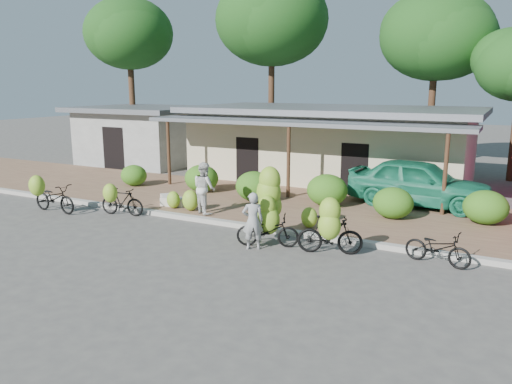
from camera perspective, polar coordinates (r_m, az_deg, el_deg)
ground at (r=14.01m, az=-6.53°, el=-5.98°), size 100.00×100.00×0.00m
sidewalk at (r=18.19m, az=2.27°, el=-1.46°), size 60.00×6.00×0.12m
curb at (r=15.61m, az=-2.44°, el=-3.72°), size 60.00×0.25×0.15m
shop_main at (r=23.33m, az=8.55°, el=5.58°), size 13.00×8.50×3.35m
shop_grey at (r=28.88m, az=-12.65°, el=6.46°), size 7.00×6.00×3.15m
tree_back_left at (r=32.25m, az=-14.46°, el=17.26°), size 5.36×5.26×9.42m
tree_far_center at (r=30.39m, az=1.58°, el=19.20°), size 6.50×6.48×10.55m
tree_center_right at (r=28.05m, az=19.59°, el=16.67°), size 5.72×5.64×9.03m
hedge_0 at (r=21.87m, az=-13.79°, el=1.86°), size 1.14×1.03×0.89m
hedge_1 at (r=20.15m, az=-6.24°, el=1.57°), size 1.39×1.25×1.09m
hedge_2 at (r=18.41m, az=-0.20°, el=0.66°), size 1.41×1.27×1.10m
hedge_3 at (r=17.83m, az=8.13°, el=0.21°), size 1.46×1.31×1.14m
hedge_4 at (r=16.63m, az=15.39°, el=-1.21°), size 1.29×1.16×1.01m
hedge_5 at (r=16.93m, az=24.77°, el=-1.59°), size 1.35×1.21×1.05m
bike_far_left at (r=18.56m, az=-22.25°, el=-0.48°), size 1.93×1.26×1.41m
bike_left at (r=17.35m, az=-15.27°, el=-0.91°), size 1.64×1.21×1.22m
bike_center at (r=13.81m, az=1.43°, el=-2.44°), size 1.81×1.38×2.14m
bike_right at (r=12.95m, az=8.44°, el=-4.33°), size 1.77×1.34×1.65m
bike_far_right at (r=13.10m, az=20.06°, el=-6.01°), size 1.71×0.88×0.85m
loose_banana_a at (r=17.60m, az=-9.43°, el=-0.88°), size 0.48×0.41×0.60m
loose_banana_b at (r=17.17m, az=-7.50°, el=-0.94°), size 0.58×0.49×0.72m
loose_banana_c at (r=15.10m, az=6.11°, el=-2.91°), size 0.51×0.43×0.63m
sack_near at (r=17.99m, az=-9.44°, el=-1.09°), size 0.90×0.53×0.30m
sack_far at (r=18.49m, az=-10.15°, el=-0.79°), size 0.80×0.79×0.28m
vendor at (r=13.34m, az=-0.37°, el=-3.32°), size 0.68×0.61×1.57m
bystander at (r=16.66m, az=-5.92°, el=0.47°), size 1.06×0.99×1.73m
teal_van at (r=18.55m, az=18.09°, el=1.04°), size 5.05×2.33×1.67m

